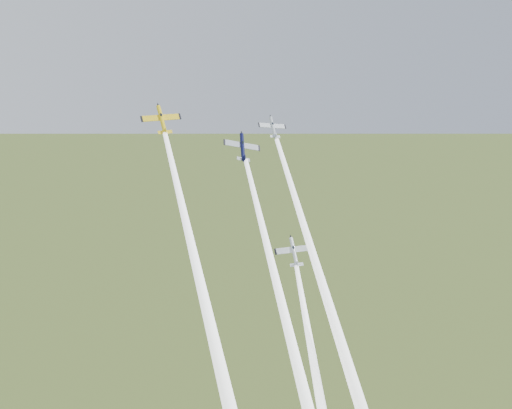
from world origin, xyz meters
name	(u,v)px	position (x,y,z in m)	size (l,w,h in m)	color
plane_yellow	(162,120)	(-16.61, 3.63, 110.23)	(8.33, 8.27, 1.31)	yellow
smoke_trail_yellow	(203,294)	(-22.25, -18.98, 81.05)	(2.79, 2.79, 68.30)	white
plane_navy	(242,147)	(1.81, 1.12, 103.30)	(8.65, 8.58, 1.35)	#0C0E35
smoke_trail_navy	(286,322)	(-5.41, -22.48, 72.40)	(2.79, 2.79, 72.69)	white
plane_silver_right	(273,127)	(10.11, 0.78, 107.10)	(6.88, 6.83, 1.08)	silver
smoke_trail_silver_right	(327,299)	(4.08, -23.94, 75.24)	(2.79, 2.79, 75.15)	white
plane_silver_low	(294,252)	(6.10, -11.44, 81.66)	(8.29, 8.22, 1.30)	silver
smoke_trail_silver_low	(320,400)	(-2.08, -29.05, 57.35)	(2.79, 2.79, 55.81)	white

